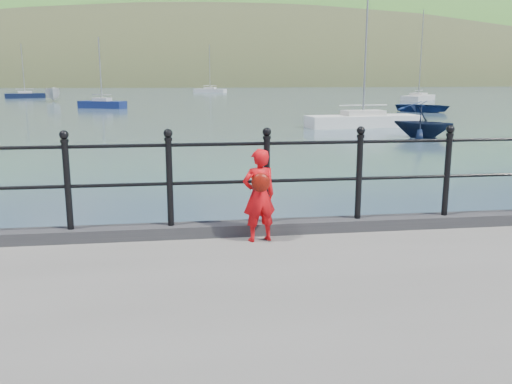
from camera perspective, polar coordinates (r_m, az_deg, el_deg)
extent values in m
plane|color=#2D4251|center=(7.35, -3.84, -11.68)|extent=(600.00, 600.00, 0.00)
cube|color=#28282B|center=(6.84, -3.87, -3.92)|extent=(60.00, 0.30, 0.15)
cylinder|color=black|center=(6.70, -3.94, 1.02)|extent=(18.00, 0.04, 0.04)
cylinder|color=black|center=(6.63, -4.00, 5.03)|extent=(18.00, 0.04, 0.04)
cylinder|color=black|center=(6.82, -19.21, 0.55)|extent=(0.08, 0.08, 1.05)
sphere|color=black|center=(6.73, -19.57, 5.69)|extent=(0.11, 0.11, 0.11)
cylinder|color=black|center=(6.69, -9.07, 0.87)|extent=(0.08, 0.08, 1.05)
sphere|color=black|center=(6.60, -9.25, 6.11)|extent=(0.11, 0.11, 0.11)
cylinder|color=black|center=(6.77, 1.13, 1.16)|extent=(0.08, 0.08, 1.05)
sphere|color=black|center=(6.68, 1.15, 6.34)|extent=(0.11, 0.11, 0.11)
cylinder|color=black|center=(7.06, 10.78, 1.40)|extent=(0.08, 0.08, 1.05)
sphere|color=black|center=(6.98, 10.98, 6.37)|extent=(0.11, 0.11, 0.11)
cylinder|color=black|center=(7.54, 19.45, 1.58)|extent=(0.08, 0.08, 1.05)
sphere|color=black|center=(7.46, 19.78, 6.23)|extent=(0.11, 0.11, 0.11)
ellipsoid|color=#333A21|center=(203.58, -2.39, 6.83)|extent=(400.00, 100.00, 88.00)
ellipsoid|color=#387026|center=(270.31, 4.82, 5.55)|extent=(600.00, 180.00, 156.00)
cube|color=silver|center=(190.86, -18.99, 11.40)|extent=(9.00, 6.00, 6.00)
cube|color=#4C4744|center=(190.91, -19.07, 12.59)|extent=(9.50, 6.50, 2.00)
cube|color=silver|center=(188.07, -11.95, 11.78)|extent=(9.00, 6.00, 6.00)
cube|color=#4C4744|center=(188.11, -12.00, 13.00)|extent=(9.50, 6.50, 2.00)
cube|color=silver|center=(188.62, -2.62, 12.02)|extent=(9.00, 6.00, 6.00)
cube|color=#4C4744|center=(188.66, -2.63, 13.23)|extent=(9.50, 6.50, 2.00)
cube|color=silver|center=(193.14, 5.56, 11.98)|extent=(9.00, 6.00, 6.00)
cube|color=#4C4744|center=(193.19, 5.58, 13.16)|extent=(9.50, 6.50, 2.00)
imported|color=red|center=(6.48, 0.33, -0.36)|extent=(0.46, 0.35, 1.13)
ellipsoid|color=red|center=(6.31, 0.50, 0.98)|extent=(0.22, 0.11, 0.23)
imported|color=#122450|center=(49.09, 17.19, 8.60)|extent=(5.55, 5.65, 0.96)
imported|color=silver|center=(71.16, -20.59, 9.60)|extent=(2.64, 4.81, 1.76)
imported|color=black|center=(28.12, 17.18, 7.01)|extent=(3.80, 3.75, 1.52)
cube|color=white|center=(33.38, 11.17, 7.15)|extent=(7.00, 2.63, 0.90)
cube|color=beige|center=(33.34, 11.20, 8.01)|extent=(2.52, 1.58, 0.50)
cylinder|color=#A5A5A8|center=(33.33, 11.50, 15.15)|extent=(0.10, 0.10, 8.41)
cylinder|color=#A5A5A8|center=(33.31, 11.24, 8.95)|extent=(3.06, 0.40, 0.06)
cube|color=black|center=(84.22, -23.12, 9.23)|extent=(5.57, 3.05, 0.90)
cube|color=beige|center=(84.21, -23.15, 9.57)|extent=(2.11, 1.62, 0.50)
cylinder|color=#A5A5A8|center=(84.19, -23.34, 11.83)|extent=(0.10, 0.10, 6.77)
cylinder|color=#A5A5A8|center=(84.20, -23.18, 9.94)|extent=(2.32, 0.72, 0.06)
cube|color=silver|center=(71.67, 16.71, 9.36)|extent=(6.77, 7.51, 0.90)
cube|color=beige|center=(71.65, 16.74, 9.76)|extent=(2.95, 3.11, 0.50)
cylinder|color=#A5A5A8|center=(71.67, 16.99, 13.81)|extent=(0.10, 0.10, 10.25)
cylinder|color=#A5A5A8|center=(71.63, 16.77, 10.20)|extent=(2.35, 2.79, 0.06)
cube|color=silver|center=(106.92, -4.86, 10.53)|extent=(6.41, 4.35, 0.90)
cube|color=beige|center=(106.91, -4.86, 10.80)|extent=(2.52, 2.11, 0.50)
cylinder|color=#A5A5A8|center=(106.90, -4.90, 12.99)|extent=(0.10, 0.10, 8.29)
cylinder|color=#A5A5A8|center=(106.90, -4.87, 11.09)|extent=(2.55, 1.26, 0.06)
cube|color=navy|center=(54.51, -15.88, 8.73)|extent=(4.74, 3.29, 0.90)
cube|color=beige|center=(54.49, -15.91, 9.25)|extent=(1.88, 1.61, 0.50)
cylinder|color=#A5A5A8|center=(54.45, -16.09, 12.31)|extent=(0.10, 0.10, 5.92)
cylinder|color=#A5A5A8|center=(54.47, -15.94, 9.83)|extent=(1.87, 0.94, 0.06)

